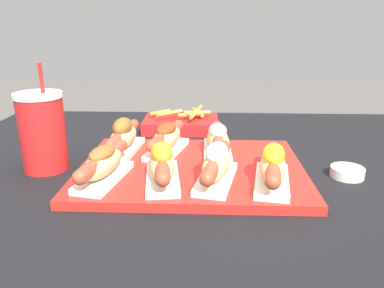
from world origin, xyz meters
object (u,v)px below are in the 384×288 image
hot_dog_3 (273,166)px  hot_dog_5 (167,138)px  drink_cup (43,132)px  hot_dog_4 (123,137)px  hot_dog_2 (216,164)px  fries_basket (181,124)px  sauce_bowl (347,172)px  serving_tray (192,169)px  hot_dog_1 (162,164)px  hot_dog_0 (103,164)px  hot_dog_6 (218,140)px

hot_dog_3 → hot_dog_5: 0.27m
drink_cup → hot_dog_4: bearing=23.4°
hot_dog_2 → hot_dog_4: 0.26m
fries_basket → drink_cup: bearing=-131.2°
hot_dog_2 → hot_dog_5: hot_dog_2 is taller
hot_dog_4 → drink_cup: (-0.15, -0.07, 0.03)m
hot_dog_3 → sauce_bowl: (0.17, 0.08, -0.04)m
serving_tray → hot_dog_1: hot_dog_1 is taller
hot_dog_0 → sauce_bowl: bearing=9.0°
hot_dog_3 → drink_cup: (-0.47, 0.10, 0.03)m
hot_dog_1 → fries_basket: bearing=88.9°
serving_tray → drink_cup: drink_cup is taller
hot_dog_6 → fries_basket: size_ratio=0.93×
serving_tray → hot_dog_6: bearing=52.3°
hot_dog_5 → drink_cup: bearing=-165.0°
hot_dog_1 → sauce_bowl: 0.38m
hot_dog_0 → hot_dog_4: size_ratio=0.99×
hot_dog_4 → hot_dog_3: bearing=-28.0°
hot_dog_0 → hot_dog_1: hot_dog_1 is taller
hot_dog_5 → sauce_bowl: 0.39m
hot_dog_4 → hot_dog_6: 0.22m
serving_tray → sauce_bowl: 0.32m
hot_dog_0 → hot_dog_6: size_ratio=0.99×
hot_dog_4 → drink_cup: 0.17m
hot_dog_1 → drink_cup: bearing=160.1°
sauce_bowl → serving_tray: bearing=178.9°
drink_cup → serving_tray: bearing=-2.2°
hot_dog_5 → sauce_bowl: size_ratio=2.85×
hot_dog_6 → hot_dog_0: bearing=-144.5°
hot_dog_4 → drink_cup: bearing=-156.6°
sauce_bowl → drink_cup: (-0.63, 0.02, 0.07)m
hot_dog_3 → hot_dog_6: bearing=120.5°
serving_tray → hot_dog_5: 0.11m
fries_basket → hot_dog_6: bearing=-67.8°
hot_dog_3 → hot_dog_5: size_ratio=1.02×
hot_dog_5 → fries_basket: hot_dog_5 is taller
hot_dog_3 → hot_dog_6: 0.19m
hot_dog_2 → drink_cup: bearing=165.7°
hot_dog_2 → hot_dog_5: bearing=124.3°
sauce_bowl → drink_cup: size_ratio=0.30×
hot_dog_2 → sauce_bowl: 0.28m
hot_dog_5 → fries_basket: (0.02, 0.24, -0.03)m
hot_dog_2 → sauce_bowl: hot_dog_2 is taller
hot_dog_4 → drink_cup: size_ratio=0.86×
hot_dog_0 → hot_dog_2: size_ratio=1.00×
hot_dog_6 → hot_dog_1: bearing=-124.6°
hot_dog_3 → fries_basket: bearing=115.6°
hot_dog_0 → hot_dog_1: size_ratio=0.99×
serving_tray → hot_dog_2: size_ratio=2.38×
hot_dog_0 → sauce_bowl: 0.49m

